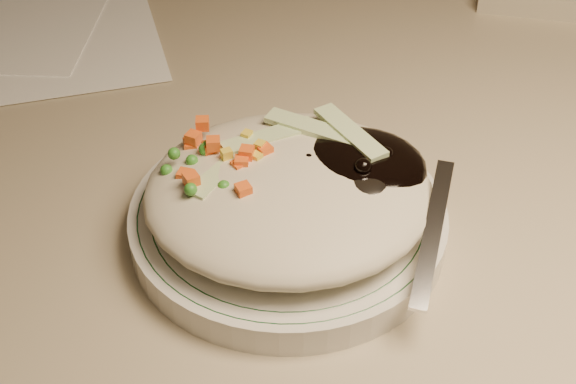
{
  "coord_description": "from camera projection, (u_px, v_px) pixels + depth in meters",
  "views": [
    {
      "loc": [
        -0.14,
        0.8,
        1.12
      ],
      "look_at": [
        -0.11,
        1.21,
        0.78
      ],
      "focal_mm": 50.0,
      "sensor_mm": 36.0,
      "label": 1
    }
  ],
  "objects": [
    {
      "name": "meal",
      "position": [
        295.0,
        186.0,
        0.53
      ],
      "size": [
        0.21,
        0.19,
        0.05
      ],
      "color": "beige",
      "rests_on": "plate"
    },
    {
      "name": "desk",
      "position": [
        378.0,
        254.0,
        0.83
      ],
      "size": [
        1.4,
        0.7,
        0.74
      ],
      "color": "tan",
      "rests_on": "ground"
    },
    {
      "name": "plate",
      "position": [
        288.0,
        221.0,
        0.55
      ],
      "size": [
        0.22,
        0.22,
        0.02
      ],
      "primitive_type": "cylinder",
      "color": "silver",
      "rests_on": "desk"
    },
    {
      "name": "plate_rim",
      "position": [
        288.0,
        210.0,
        0.55
      ],
      "size": [
        0.21,
        0.21,
        0.0
      ],
      "color": "#144723",
      "rests_on": "plate"
    }
  ]
}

